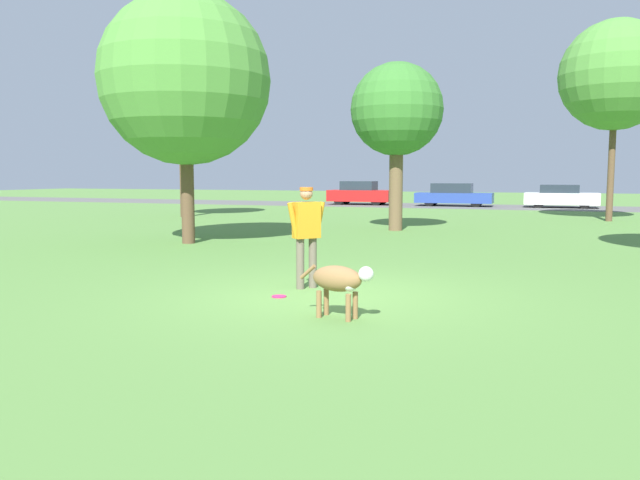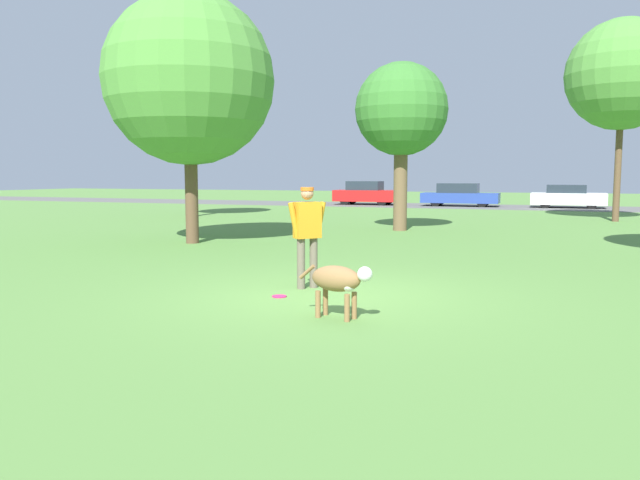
{
  "view_description": "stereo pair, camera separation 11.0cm",
  "coord_description": "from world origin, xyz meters",
  "px_view_note": "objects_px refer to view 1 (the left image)",
  "views": [
    {
      "loc": [
        3.21,
        -8.88,
        1.83
      ],
      "look_at": [
        0.09,
        -0.51,
        0.9
      ],
      "focal_mm": 35.0,
      "sensor_mm": 36.0,
      "label": 1
    },
    {
      "loc": [
        3.31,
        -8.84,
        1.83
      ],
      "look_at": [
        0.09,
        -0.51,
        0.9
      ],
      "focal_mm": 35.0,
      "sensor_mm": 36.0,
      "label": 2
    }
  ],
  "objects_px": {
    "parked_car_blue": "(453,195)",
    "parked_car_white": "(561,197)",
    "frisbee": "(279,296)",
    "tree_near_left": "(185,80)",
    "tree_mid_center": "(397,111)",
    "tree_far_right": "(616,75)",
    "tree_far_left": "(181,99)",
    "person": "(306,229)",
    "dog": "(340,280)",
    "parked_car_red": "(360,193)"
  },
  "relations": [
    {
      "from": "parked_car_blue",
      "to": "parked_car_white",
      "type": "xyz_separation_m",
      "value": [
        5.94,
        0.33,
        -0.02
      ]
    },
    {
      "from": "frisbee",
      "to": "tree_near_left",
      "type": "bearing_deg",
      "value": 131.85
    },
    {
      "from": "tree_mid_center",
      "to": "tree_far_right",
      "type": "bearing_deg",
      "value": 45.09
    },
    {
      "from": "frisbee",
      "to": "tree_near_left",
      "type": "height_order",
      "value": "tree_near_left"
    },
    {
      "from": "tree_far_left",
      "to": "parked_car_white",
      "type": "relative_size",
      "value": 1.74
    },
    {
      "from": "person",
      "to": "dog",
      "type": "bearing_deg",
      "value": -107.27
    },
    {
      "from": "person",
      "to": "tree_far_left",
      "type": "bearing_deg",
      "value": 78.71
    },
    {
      "from": "parked_car_red",
      "to": "parked_car_blue",
      "type": "xyz_separation_m",
      "value": [
        5.71,
        0.07,
        -0.05
      ]
    },
    {
      "from": "dog",
      "to": "parked_car_blue",
      "type": "bearing_deg",
      "value": 106.88
    },
    {
      "from": "parked_car_red",
      "to": "tree_far_left",
      "type": "bearing_deg",
      "value": -107.3
    },
    {
      "from": "dog",
      "to": "person",
      "type": "bearing_deg",
      "value": 133.99
    },
    {
      "from": "parked_car_blue",
      "to": "parked_car_red",
      "type": "bearing_deg",
      "value": 179.97
    },
    {
      "from": "parked_car_white",
      "to": "parked_car_red",
      "type": "bearing_deg",
      "value": -177.05
    },
    {
      "from": "person",
      "to": "parked_car_blue",
      "type": "relative_size",
      "value": 0.37
    },
    {
      "from": "tree_far_left",
      "to": "parked_car_white",
      "type": "height_order",
      "value": "tree_far_left"
    },
    {
      "from": "person",
      "to": "parked_car_blue",
      "type": "xyz_separation_m",
      "value": [
        -1.77,
        27.96,
        -0.31
      ]
    },
    {
      "from": "tree_far_right",
      "to": "parked_car_blue",
      "type": "height_order",
      "value": "tree_far_right"
    },
    {
      "from": "tree_far_right",
      "to": "tree_far_left",
      "type": "bearing_deg",
      "value": -167.94
    },
    {
      "from": "tree_mid_center",
      "to": "tree_far_left",
      "type": "bearing_deg",
      "value": 162.1
    },
    {
      "from": "person",
      "to": "parked_car_blue",
      "type": "height_order",
      "value": "person"
    },
    {
      "from": "tree_mid_center",
      "to": "frisbee",
      "type": "bearing_deg",
      "value": -84.92
    },
    {
      "from": "person",
      "to": "parked_car_red",
      "type": "distance_m",
      "value": 28.88
    },
    {
      "from": "tree_far_right",
      "to": "parked_car_blue",
      "type": "distance_m",
      "value": 13.52
    },
    {
      "from": "dog",
      "to": "frisbee",
      "type": "height_order",
      "value": "dog"
    },
    {
      "from": "person",
      "to": "tree_near_left",
      "type": "height_order",
      "value": "tree_near_left"
    },
    {
      "from": "tree_near_left",
      "to": "tree_far_left",
      "type": "bearing_deg",
      "value": 123.31
    },
    {
      "from": "dog",
      "to": "parked_car_blue",
      "type": "distance_m",
      "value": 29.96
    },
    {
      "from": "tree_far_right",
      "to": "tree_near_left",
      "type": "bearing_deg",
      "value": -131.37
    },
    {
      "from": "parked_car_white",
      "to": "dog",
      "type": "bearing_deg",
      "value": -94.64
    },
    {
      "from": "person",
      "to": "tree_near_left",
      "type": "relative_size",
      "value": 0.25
    },
    {
      "from": "dog",
      "to": "parked_car_red",
      "type": "height_order",
      "value": "parked_car_red"
    },
    {
      "from": "tree_far_left",
      "to": "tree_near_left",
      "type": "bearing_deg",
      "value": -56.69
    },
    {
      "from": "tree_far_left",
      "to": "parked_car_blue",
      "type": "bearing_deg",
      "value": 54.62
    },
    {
      "from": "frisbee",
      "to": "parked_car_red",
      "type": "bearing_deg",
      "value": 104.39
    },
    {
      "from": "tree_far_right",
      "to": "frisbee",
      "type": "bearing_deg",
      "value": -107.58
    },
    {
      "from": "frisbee",
      "to": "parked_car_white",
      "type": "bearing_deg",
      "value": 81.63
    },
    {
      "from": "person",
      "to": "tree_mid_center",
      "type": "relative_size",
      "value": 0.3
    },
    {
      "from": "person",
      "to": "parked_car_white",
      "type": "xyz_separation_m",
      "value": [
        4.17,
        28.29,
        -0.33
      ]
    },
    {
      "from": "frisbee",
      "to": "parked_car_blue",
      "type": "xyz_separation_m",
      "value": [
        -1.65,
        28.79,
        0.65
      ]
    },
    {
      "from": "tree_near_left",
      "to": "tree_far_right",
      "type": "xyz_separation_m",
      "value": [
        11.32,
        12.85,
        1.37
      ]
    },
    {
      "from": "tree_mid_center",
      "to": "person",
      "type": "bearing_deg",
      "value": -83.93
    },
    {
      "from": "dog",
      "to": "parked_car_red",
      "type": "xyz_separation_m",
      "value": [
        -8.68,
        29.74,
        0.21
      ]
    },
    {
      "from": "parked_car_white",
      "to": "tree_mid_center",
      "type": "bearing_deg",
      "value": -106.11
    },
    {
      "from": "person",
      "to": "tree_mid_center",
      "type": "bearing_deg",
      "value": 46.01
    },
    {
      "from": "tree_near_left",
      "to": "tree_far_right",
      "type": "bearing_deg",
      "value": 48.63
    },
    {
      "from": "frisbee",
      "to": "tree_mid_center",
      "type": "xyz_separation_m",
      "value": [
        -1.05,
        11.79,
        3.91
      ]
    },
    {
      "from": "dog",
      "to": "frisbee",
      "type": "relative_size",
      "value": 4.83
    },
    {
      "from": "parked_car_white",
      "to": "tree_far_left",
      "type": "bearing_deg",
      "value": -137.19
    },
    {
      "from": "tree_far_right",
      "to": "parked_car_red",
      "type": "distance_m",
      "value": 17.34
    },
    {
      "from": "person",
      "to": "tree_mid_center",
      "type": "distance_m",
      "value": 11.41
    }
  ]
}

